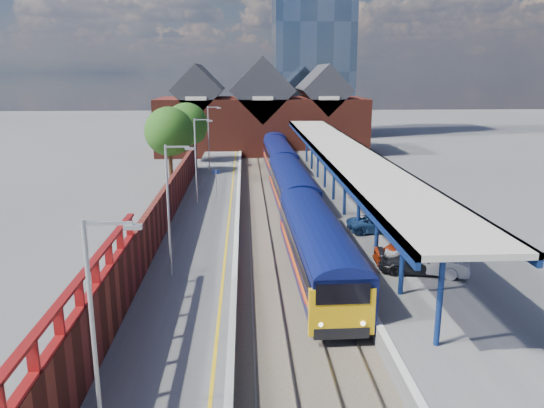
{
  "coord_description": "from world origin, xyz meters",
  "views": [
    {
      "loc": [
        -2.51,
        -20.74,
        11.5
      ],
      "look_at": [
        -0.66,
        15.16,
        2.6
      ],
      "focal_mm": 35.0,
      "sensor_mm": 36.0,
      "label": 1
    }
  ],
  "objects": [
    {
      "name": "parked_car_dark",
      "position": [
        6.72,
        5.77,
        1.61
      ],
      "size": [
        4.44,
        2.43,
        1.22
      ],
      "primitive_type": "imported",
      "rotation": [
        0.0,
        0.0,
        1.39
      ],
      "color": "black",
      "rests_on": "right_platform"
    },
    {
      "name": "parked_car_blue",
      "position": [
        6.44,
        13.41,
        1.57
      ],
      "size": [
        4.23,
        2.21,
        1.14
      ],
      "primitive_type": "imported",
      "rotation": [
        0.0,
        0.0,
        1.65
      ],
      "color": "navy",
      "rests_on": "right_platform"
    },
    {
      "name": "left_platform",
      "position": [
        -5.5,
        20.0,
        0.5
      ],
      "size": [
        5.0,
        76.0,
        1.0
      ],
      "primitive_type": "cube",
      "color": "#565659",
      "rests_on": "ground"
    },
    {
      "name": "parked_car_silver",
      "position": [
        7.16,
        5.69,
        1.74
      ],
      "size": [
        4.72,
        3.11,
        1.47
      ],
      "primitive_type": "imported",
      "rotation": [
        0.0,
        0.0,
        1.19
      ],
      "color": "#B7B9BD",
      "rests_on": "right_platform"
    },
    {
      "name": "coping_left",
      "position": [
        -3.15,
        20.0,
        1.02
      ],
      "size": [
        0.3,
        76.0,
        0.05
      ],
      "primitive_type": "cube",
      "color": "silver",
      "rests_on": "left_platform"
    },
    {
      "name": "tree_far",
      "position": [
        -9.35,
        43.91,
        5.35
      ],
      "size": [
        5.2,
        5.2,
        8.1
      ],
      "color": "#382314",
      "rests_on": "ground"
    },
    {
      "name": "ground",
      "position": [
        0.0,
        30.0,
        0.0
      ],
      "size": [
        240.0,
        240.0,
        0.0
      ],
      "primitive_type": "plane",
      "color": "#5B5B5E",
      "rests_on": "ground"
    },
    {
      "name": "right_platform",
      "position": [
        6.0,
        20.0,
        0.5
      ],
      "size": [
        6.0,
        76.0,
        1.0
      ],
      "primitive_type": "cube",
      "color": "#565659",
      "rests_on": "ground"
    },
    {
      "name": "lamp_post_d",
      "position": [
        -6.36,
        38.0,
        4.99
      ],
      "size": [
        1.48,
        0.18,
        7.0
      ],
      "color": "#A5A8AA",
      "rests_on": "left_platform"
    },
    {
      "name": "parked_car_red",
      "position": [
        6.79,
        6.65,
        1.74
      ],
      "size": [
        4.37,
        1.81,
        1.48
      ],
      "primitive_type": "imported",
      "rotation": [
        0.0,
        0.0,
        1.58
      ],
      "color": "#A42C0D",
      "rests_on": "right_platform"
    },
    {
      "name": "lamp_post_a",
      "position": [
        -6.36,
        -8.0,
        4.99
      ],
      "size": [
        1.48,
        0.18,
        7.0
      ],
      "color": "#A5A8AA",
      "rests_on": "left_platform"
    },
    {
      "name": "brick_wall",
      "position": [
        -8.1,
        13.54,
        2.45
      ],
      "size": [
        0.35,
        50.0,
        3.86
      ],
      "color": "maroon",
      "rests_on": "left_platform"
    },
    {
      "name": "tree_near",
      "position": [
        -10.35,
        35.91,
        5.35
      ],
      "size": [
        5.2,
        5.2,
        8.1
      ],
      "color": "#382314",
      "rests_on": "ground"
    },
    {
      "name": "yellow_line",
      "position": [
        -3.75,
        20.0,
        1.01
      ],
      "size": [
        0.14,
        76.0,
        0.01
      ],
      "primitive_type": "cube",
      "color": "yellow",
      "rests_on": "left_platform"
    },
    {
      "name": "platform_sign",
      "position": [
        -5.0,
        24.0,
        2.69
      ],
      "size": [
        0.55,
        0.08,
        2.5
      ],
      "color": "#A5A8AA",
      "rests_on": "left_platform"
    },
    {
      "name": "canopy",
      "position": [
        5.48,
        21.95,
        5.25
      ],
      "size": [
        4.5,
        52.0,
        4.48
      ],
      "color": "navy",
      "rests_on": "right_platform"
    },
    {
      "name": "lamp_post_b",
      "position": [
        -6.36,
        6.0,
        4.99
      ],
      "size": [
        1.48,
        0.18,
        7.0
      ],
      "color": "#A5A8AA",
      "rests_on": "left_platform"
    },
    {
      "name": "ballast_bed",
      "position": [
        0.0,
        20.0,
        0.03
      ],
      "size": [
        6.0,
        76.0,
        0.06
      ],
      "primitive_type": "cube",
      "color": "#473D33",
      "rests_on": "ground"
    },
    {
      "name": "lamp_post_c",
      "position": [
        -6.36,
        22.0,
        4.99
      ],
      "size": [
        1.48,
        0.18,
        7.0
      ],
      "color": "#A5A8AA",
      "rests_on": "left_platform"
    },
    {
      "name": "rails",
      "position": [
        0.0,
        20.0,
        0.12
      ],
      "size": [
        4.51,
        76.0,
        0.14
      ],
      "color": "slate",
      "rests_on": "ground"
    },
    {
      "name": "train",
      "position": [
        1.49,
        32.42,
        2.12
      ],
      "size": [
        3.08,
        65.94,
        3.45
      ],
      "color": "#0B124E",
      "rests_on": "ground"
    },
    {
      "name": "coping_right",
      "position": [
        3.15,
        20.0,
        1.02
      ],
      "size": [
        0.3,
        76.0,
        0.05
      ],
      "primitive_type": "cube",
      "color": "silver",
      "rests_on": "right_platform"
    },
    {
      "name": "station_building",
      "position": [
        0.0,
        58.0,
        5.45
      ],
      "size": [
        30.0,
        12.12,
        13.78
      ],
      "color": "maroon",
      "rests_on": "ground"
    },
    {
      "name": "glass_tower",
      "position": [
        10.0,
        80.0,
        20.2
      ],
      "size": [
        14.2,
        14.2,
        40.3
      ],
      "color": "slate",
      "rests_on": "ground"
    }
  ]
}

